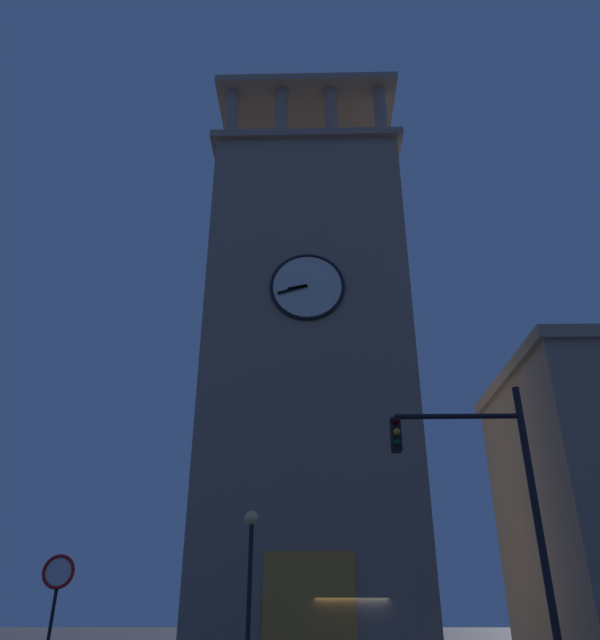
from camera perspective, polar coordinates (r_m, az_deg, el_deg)
The scene contains 4 objects.
clocktower at distance 27.73m, azimuth 0.80°, elevation -4.59°, with size 9.52×6.96×29.39m.
traffic_signal_near at distance 13.95m, azimuth 17.90°, elevation -15.61°, with size 3.03×0.41×6.69m.
street_lamp at distance 19.76m, azimuth -4.74°, elevation -21.82°, with size 0.44×0.44×4.93m.
no_horn_sign at distance 16.45m, azimuth -22.13°, elevation -22.34°, with size 0.78×0.14×3.28m.
Camera 1 is at (1.26, 23.64, 1.96)m, focal length 33.69 mm.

